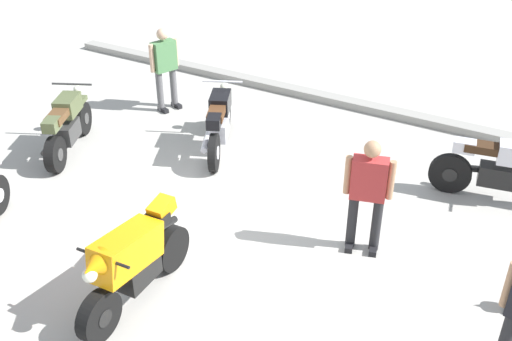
# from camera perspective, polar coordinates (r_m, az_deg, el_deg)

# --- Properties ---
(ground_plane) EXTENTS (40.00, 40.00, 0.00)m
(ground_plane) POSITION_cam_1_polar(r_m,az_deg,el_deg) (8.56, -3.60, -4.76)
(ground_plane) COLOR #ADAAA3
(curb_edge) EXTENTS (14.00, 0.30, 0.15)m
(curb_edge) POSITION_cam_1_polar(r_m,az_deg,el_deg) (12.10, 8.58, 6.57)
(curb_edge) COLOR gray
(curb_edge) RESTS_ON ground
(motorcycle_orange_sportbike) EXTENTS (0.70, 1.96, 1.14)m
(motorcycle_orange_sportbike) POSITION_cam_1_polar(r_m,az_deg,el_deg) (7.02, -11.77, -8.52)
(motorcycle_orange_sportbike) COLOR black
(motorcycle_orange_sportbike) RESTS_ON ground
(motorcycle_silver_cruiser) EXTENTS (2.08, 0.70, 1.09)m
(motorcycle_silver_cruiser) POSITION_cam_1_polar(r_m,az_deg,el_deg) (9.43, 22.73, 0.04)
(motorcycle_silver_cruiser) COLOR black
(motorcycle_silver_cruiser) RESTS_ON ground
(motorcycle_black_cruiser) EXTENTS (1.04, 1.94, 1.09)m
(motorcycle_black_cruiser) POSITION_cam_1_polar(r_m,az_deg,el_deg) (10.13, -3.57, 4.68)
(motorcycle_black_cruiser) COLOR black
(motorcycle_black_cruiser) RESTS_ON ground
(motorcycle_olive_vintage) EXTENTS (1.04, 1.82, 1.07)m
(motorcycle_olive_vintage) POSITION_cam_1_polar(r_m,az_deg,el_deg) (10.56, -17.81, 4.13)
(motorcycle_olive_vintage) COLOR black
(motorcycle_olive_vintage) RESTS_ON ground
(person_in_green_shirt) EXTENTS (0.42, 0.63, 1.63)m
(person_in_green_shirt) POSITION_cam_1_polar(r_m,az_deg,el_deg) (11.64, -8.82, 10.10)
(person_in_green_shirt) COLOR #59595B
(person_in_green_shirt) RESTS_ON ground
(person_in_red_shirt) EXTENTS (0.63, 0.41, 1.62)m
(person_in_red_shirt) POSITION_cam_1_polar(r_m,az_deg,el_deg) (7.64, 10.77, -1.89)
(person_in_red_shirt) COLOR #262628
(person_in_red_shirt) RESTS_ON ground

